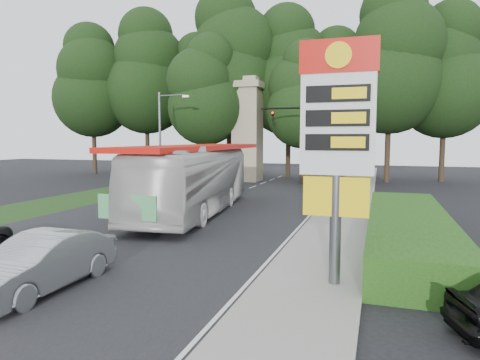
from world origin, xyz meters
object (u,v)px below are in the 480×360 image
(traffic_signal_mast, at_px, (318,132))
(transit_bus, at_px, (194,180))
(gas_station_pylon, at_px, (337,129))
(sedan_silver, at_px, (41,263))
(streetlight_signs, at_px, (162,135))
(monument, at_px, (248,129))

(traffic_signal_mast, relative_size, transit_bus, 0.52)
(gas_station_pylon, distance_m, sedan_silver, 8.96)
(streetlight_signs, xyz_separation_m, transit_bus, (7.49, -10.27, -2.53))
(monument, bearing_deg, streetlight_signs, -121.97)
(gas_station_pylon, bearing_deg, sedan_silver, -160.15)
(gas_station_pylon, distance_m, transit_bus, 13.31)
(traffic_signal_mast, height_order, sedan_silver, traffic_signal_mast)
(gas_station_pylon, relative_size, streetlight_signs, 0.86)
(traffic_signal_mast, xyz_separation_m, sedan_silver, (-4.17, -24.78, -3.89))
(traffic_signal_mast, bearing_deg, gas_station_pylon, -80.91)
(streetlight_signs, distance_m, sedan_silver, 24.60)
(monument, height_order, sedan_silver, monument)
(transit_bus, bearing_deg, traffic_signal_mast, 59.79)
(monument, bearing_deg, transit_bus, -82.20)
(monument, distance_m, sedan_silver, 31.28)
(traffic_signal_mast, height_order, streetlight_signs, streetlight_signs)
(transit_bus, distance_m, sedan_silver, 12.62)
(transit_bus, bearing_deg, streetlight_signs, 118.81)
(gas_station_pylon, bearing_deg, traffic_signal_mast, 99.09)
(streetlight_signs, relative_size, transit_bus, 0.58)
(sedan_silver, bearing_deg, transit_bus, 94.48)
(transit_bus, bearing_deg, gas_station_pylon, -55.55)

